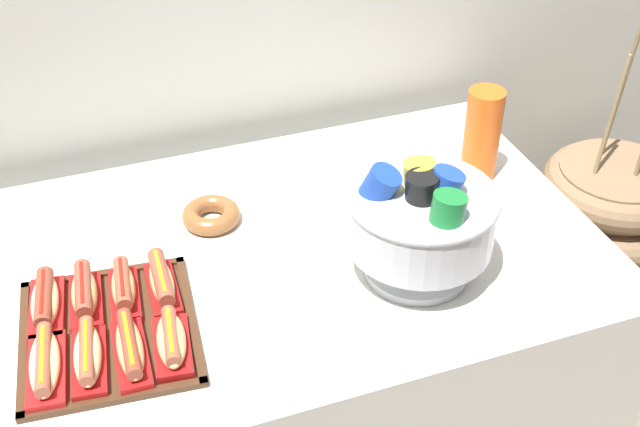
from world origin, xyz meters
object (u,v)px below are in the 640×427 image
object	(u,v)px
serving_tray	(109,332)
hot_dog_4	(45,303)
punch_bowl	(420,218)
floor_vase	(598,248)
cup_stack	(482,135)
hot_dog_3	(172,341)
hot_dog_2	(130,349)
hot_dog_1	(88,356)
hot_dog_7	(162,282)
buffet_table	(290,363)
hot_dog_5	(85,295)
hot_dog_0	(45,365)
donut	(211,215)
hot_dog_6	(124,289)

from	to	relation	value
serving_tray	hot_dog_4	size ratio (longest dim) A/B	2.17
serving_tray	punch_bowl	xyz separation A→B (m)	(0.63, -0.03, 0.13)
floor_vase	cup_stack	world-z (taller)	floor_vase
floor_vase	hot_dog_3	xyz separation A→B (m)	(-1.38, -0.47, 0.52)
serving_tray	hot_dog_2	size ratio (longest dim) A/B	2.15
hot_dog_1	hot_dog_7	distance (m)	0.22
cup_stack	buffet_table	bearing A→B (deg)	-168.57
hot_dog_7	hot_dog_5	bearing A→B (deg)	174.83
hot_dog_2	hot_dog_0	bearing A→B (deg)	174.83
floor_vase	hot_dog_1	xyz separation A→B (m)	(-1.53, -0.46, 0.52)
hot_dog_7	cup_stack	world-z (taller)	cup_stack
buffet_table	donut	distance (m)	0.43
hot_dog_2	serving_tray	bearing A→B (deg)	109.28
floor_vase	hot_dog_4	xyz separation A→B (m)	(-1.59, -0.29, 0.52)
buffet_table	punch_bowl	size ratio (longest dim) A/B	4.43
hot_dog_0	hot_dog_5	bearing A→B (deg)	60.39
serving_tray	punch_bowl	world-z (taller)	punch_bowl
hot_dog_7	donut	bearing A→B (deg)	54.04
floor_vase	hot_dog_0	bearing A→B (deg)	-164.20
hot_dog_3	hot_dog_7	xyz separation A→B (m)	(0.01, 0.16, 0.00)
hot_dog_6	serving_tray	bearing A→B (deg)	-119.61
donut	punch_bowl	bearing A→B (deg)	-40.74
hot_dog_5	floor_vase	bearing A→B (deg)	11.07
buffet_table	hot_dog_2	bearing A→B (deg)	-149.04
floor_vase	hot_dog_4	world-z (taller)	floor_vase
hot_dog_1	donut	bearing A→B (deg)	48.69
hot_dog_0	hot_dog_2	distance (m)	0.15
hot_dog_3	serving_tray	bearing A→B (deg)	138.58
hot_dog_5	punch_bowl	distance (m)	0.68
buffet_table	hot_dog_3	world-z (taller)	hot_dog_3
hot_dog_0	hot_dog_5	xyz separation A→B (m)	(0.09, 0.16, 0.01)
hot_dog_4	buffet_table	bearing A→B (deg)	5.00
buffet_table	punch_bowl	distance (m)	0.58
floor_vase	hot_dog_5	bearing A→B (deg)	-168.93
hot_dog_0	hot_dog_7	bearing A→B (deg)	31.09
serving_tray	cup_stack	distance (m)	0.96
hot_dog_6	hot_dog_7	world-z (taller)	same
hot_dog_3	hot_dog_7	size ratio (longest dim) A/B	1.00
hot_dog_4	punch_bowl	size ratio (longest dim) A/B	0.59
hot_dog_5	hot_dog_6	bearing A→B (deg)	-5.17
hot_dog_2	donut	bearing A→B (deg)	56.68
hot_dog_3	hot_dog_5	bearing A→B (deg)	127.11
serving_tray	cup_stack	world-z (taller)	cup_stack
floor_vase	hot_dog_0	xyz separation A→B (m)	(-1.60, -0.45, 0.52)
serving_tray	hot_dog_7	size ratio (longest dim) A/B	2.38
buffet_table	serving_tray	size ratio (longest dim) A/B	3.48
hot_dog_1	hot_dog_5	bearing A→B (deg)	84.83
floor_vase	hot_dog_4	distance (m)	1.70
hot_dog_5	hot_dog_0	bearing A→B (deg)	-119.61
hot_dog_3	hot_dog_6	distance (m)	0.18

